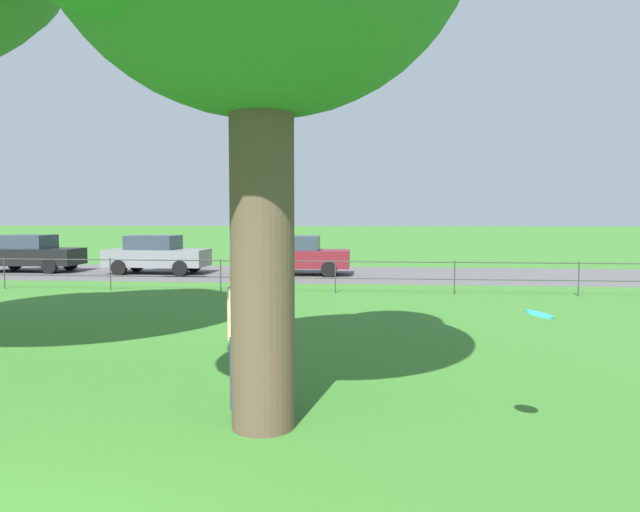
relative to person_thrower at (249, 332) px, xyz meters
The scene contains 7 objects.
street_strip 16.32m from the person_thrower, 95.19° to the left, with size 80.00×6.77×0.01m, color #565454.
park_fence 10.58m from the person_thrower, 98.01° to the left, with size 31.51×0.04×1.00m.
person_thrower is the anchor object (origin of this frame).
frisbee 3.17m from the person_thrower, 15.00° to the right, with size 0.27×0.27×0.08m.
car_black_left 20.50m from the person_thrower, 128.76° to the left, with size 4.03×1.88×1.54m.
car_grey_far_right 17.39m from the person_thrower, 114.91° to the left, with size 4.02×1.86×1.54m.
car_maroon_center 15.86m from the person_thrower, 95.73° to the left, with size 4.04×1.89×1.54m.
Camera 1 is at (2.93, -2.66, 2.25)m, focal length 32.09 mm.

